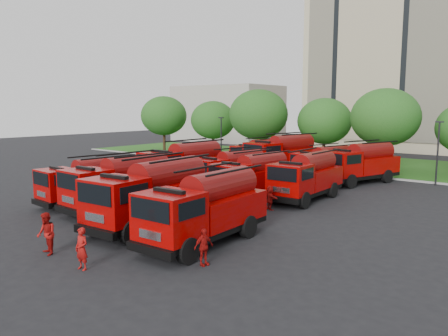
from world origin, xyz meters
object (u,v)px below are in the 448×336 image
object	(u,v)px
fire_truck_0	(89,181)
fire_truck_3	(206,208)
firefighter_4	(159,204)
fire_truck_7	(307,176)
fire_truck_9	(283,154)
firefighter_5	(270,210)
firefighter_3	(241,233)
fire_truck_6	(253,176)
firefighter_0	(83,269)
fire_truck_5	(231,170)
fire_truck_4	(185,165)
fire_truck_1	(122,184)
fire_truck_11	(361,163)
fire_truck_8	(259,155)
fire_truck_10	(324,163)
firefighter_1	(47,255)
fire_truck_2	(153,194)
firefighter_2	(204,265)

from	to	relation	value
fire_truck_0	fire_truck_3	size ratio (longest dim) A/B	0.91
fire_truck_0	fire_truck_3	distance (m)	11.33
firefighter_4	fire_truck_7	bearing A→B (deg)	-80.45
fire_truck_9	firefighter_5	world-z (taller)	fire_truck_9
fire_truck_9	firefighter_3	distance (m)	20.34
fire_truck_6	firefighter_0	size ratio (longest dim) A/B	4.16
fire_truck_5	firefighter_3	xyz separation A→B (m)	(7.44, -8.87, -1.49)
firefighter_0	firefighter_5	world-z (taller)	firefighter_0
fire_truck_4	fire_truck_1	bearing A→B (deg)	-71.53
fire_truck_0	fire_truck_11	distance (m)	21.37
fire_truck_7	fire_truck_1	bearing A→B (deg)	-128.22
fire_truck_7	firefighter_4	size ratio (longest dim) A/B	3.87
fire_truck_1	firefighter_3	bearing A→B (deg)	5.96
fire_truck_8	fire_truck_10	world-z (taller)	fire_truck_8
fire_truck_5	firefighter_5	size ratio (longest dim) A/B	4.57
fire_truck_6	fire_truck_9	world-z (taller)	fire_truck_9
fire_truck_3	fire_truck_6	size ratio (longest dim) A/B	1.06
fire_truck_5	firefighter_3	world-z (taller)	fire_truck_5
fire_truck_1	firefighter_0	xyz separation A→B (m)	(6.61, -7.17, -1.64)
fire_truck_10	fire_truck_8	bearing A→B (deg)	-177.14
firefighter_1	firefighter_4	size ratio (longest dim) A/B	1.00
fire_truck_9	fire_truck_11	bearing A→B (deg)	7.93
fire_truck_4	firefighter_4	bearing A→B (deg)	-60.79
fire_truck_4	fire_truck_7	size ratio (longest dim) A/B	1.10
fire_truck_1	firefighter_1	bearing A→B (deg)	-58.78
fire_truck_11	fire_truck_4	bearing A→B (deg)	-116.83
fire_truck_2	fire_truck_9	world-z (taller)	fire_truck_9
firefighter_3	fire_truck_3	bearing A→B (deg)	38.45
fire_truck_0	fire_truck_7	world-z (taller)	fire_truck_7
fire_truck_10	firefighter_5	distance (m)	12.42
fire_truck_3	fire_truck_5	distance (m)	13.21
firefighter_0	firefighter_1	distance (m)	2.66
fire_truck_1	firefighter_5	distance (m)	9.11
fire_truck_1	fire_truck_9	size ratio (longest dim) A/B	0.87
fire_truck_6	fire_truck_10	world-z (taller)	fire_truck_6
fire_truck_3	fire_truck_8	size ratio (longest dim) A/B	1.07
fire_truck_1	firefighter_3	xyz separation A→B (m)	(8.50, 0.57, -1.64)
fire_truck_7	firefighter_5	size ratio (longest dim) A/B	4.72
fire_truck_0	firefighter_3	bearing A→B (deg)	7.58
fire_truck_1	firefighter_2	distance (m)	10.84
fire_truck_5	firefighter_0	world-z (taller)	fire_truck_5
fire_truck_11	firefighter_2	xyz separation A→B (m)	(2.29, -22.28, -1.65)
fire_truck_1	firefighter_0	bearing A→B (deg)	-45.21
firefighter_1	firefighter_5	size ratio (longest dim) A/B	1.22
firefighter_3	firefighter_5	bearing A→B (deg)	-115.60
fire_truck_4	firefighter_3	xyz separation A→B (m)	(10.97, -7.54, -1.75)
fire_truck_10	firefighter_0	bearing A→B (deg)	-71.37
fire_truck_6	fire_truck_8	bearing A→B (deg)	127.70
fire_truck_5	fire_truck_7	size ratio (longest dim) A/B	0.97
fire_truck_6	firefighter_3	bearing A→B (deg)	-53.63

